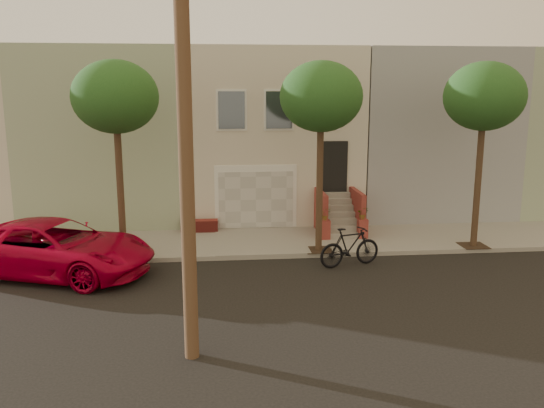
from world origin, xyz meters
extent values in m
plane|color=black|center=(0.00, 0.00, 0.00)|extent=(90.00, 90.00, 0.00)
cube|color=gray|center=(0.00, 5.35, 0.07)|extent=(40.00, 3.70, 0.15)
cube|color=beige|center=(0.00, 11.20, 3.65)|extent=(7.00, 8.00, 7.00)
cube|color=gray|center=(-6.80, 11.20, 3.65)|extent=(6.50, 8.00, 7.00)
cube|color=gray|center=(6.80, 11.20, 3.65)|extent=(6.50, 8.00, 7.00)
cube|color=silver|center=(-0.90, 7.22, 1.40)|extent=(3.20, 0.12, 2.50)
cube|color=#BBBAB6|center=(-0.90, 7.16, 1.30)|extent=(2.90, 0.06, 2.20)
cube|color=gray|center=(-0.90, 5.35, 0.16)|extent=(3.20, 3.70, 0.02)
cube|color=maroon|center=(-3.10, 6.90, 0.37)|extent=(1.40, 0.45, 0.44)
cube|color=black|center=(2.20, 7.17, 2.55)|extent=(1.00, 0.06, 2.00)
cube|color=#3F4751|center=(-1.80, 7.17, 4.75)|extent=(1.00, 0.06, 1.40)
cube|color=silver|center=(-1.80, 7.19, 4.75)|extent=(1.15, 0.05, 1.55)
cube|color=#3F4751|center=(0.00, 7.17, 4.75)|extent=(1.00, 0.06, 1.40)
cube|color=silver|center=(0.00, 7.19, 4.75)|extent=(1.15, 0.05, 1.55)
cube|color=#3F4751|center=(1.80, 7.17, 4.75)|extent=(1.00, 0.06, 1.40)
cube|color=silver|center=(1.80, 7.19, 4.75)|extent=(1.15, 0.05, 1.55)
cube|color=gray|center=(2.20, 5.38, 0.25)|extent=(1.20, 0.28, 0.20)
cube|color=gray|center=(2.20, 5.66, 0.45)|extent=(1.20, 0.28, 0.20)
cube|color=gray|center=(2.20, 5.94, 0.65)|extent=(1.20, 0.28, 0.20)
cube|color=gray|center=(2.20, 6.22, 0.85)|extent=(1.20, 0.28, 0.20)
cube|color=gray|center=(2.20, 6.50, 1.05)|extent=(1.20, 0.28, 0.20)
cube|color=gray|center=(2.20, 6.78, 1.25)|extent=(1.20, 0.28, 0.20)
cube|color=gray|center=(2.20, 7.06, 1.45)|extent=(1.20, 0.28, 0.20)
cube|color=maroon|center=(1.50, 6.22, 0.95)|extent=(0.18, 1.96, 1.60)
cube|color=maroon|center=(2.90, 6.22, 0.95)|extent=(0.18, 1.96, 1.60)
cube|color=maroon|center=(1.50, 5.34, 0.50)|extent=(0.35, 0.35, 0.70)
imported|color=#174217|center=(1.50, 5.34, 1.07)|extent=(0.40, 0.35, 0.45)
cube|color=maroon|center=(2.90, 5.34, 0.50)|extent=(0.35, 0.35, 0.70)
imported|color=#174217|center=(2.90, 5.34, 1.07)|extent=(0.41, 0.35, 0.45)
cube|color=#2D2116|center=(-5.50, 3.90, 0.15)|extent=(0.90, 0.90, 0.02)
cylinder|color=#332117|center=(-5.50, 3.90, 2.25)|extent=(0.22, 0.22, 4.20)
ellipsoid|color=#174217|center=(-5.50, 3.90, 5.30)|extent=(2.70, 2.57, 2.29)
cube|color=#2D2116|center=(1.00, 3.90, 0.15)|extent=(0.90, 0.90, 0.02)
cylinder|color=#332117|center=(1.00, 3.90, 2.25)|extent=(0.22, 0.22, 4.20)
ellipsoid|color=#174217|center=(1.00, 3.90, 5.30)|extent=(2.70, 2.57, 2.29)
cube|color=#2D2116|center=(6.50, 3.90, 0.15)|extent=(0.90, 0.90, 0.02)
cylinder|color=#332117|center=(6.50, 3.90, 2.25)|extent=(0.22, 0.22, 4.20)
ellipsoid|color=#174217|center=(6.50, 3.90, 5.30)|extent=(2.70, 2.57, 2.29)
cylinder|color=#4D3524|center=(-3.00, -3.20, 5.00)|extent=(0.30, 0.30, 10.00)
imported|color=#B20025|center=(-7.32, 2.59, 0.84)|extent=(6.58, 4.56, 1.67)
imported|color=black|center=(1.76, 2.54, 0.63)|extent=(2.19, 1.17, 1.27)
camera|label=1|loc=(-2.41, -14.30, 5.56)|focal=37.16mm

